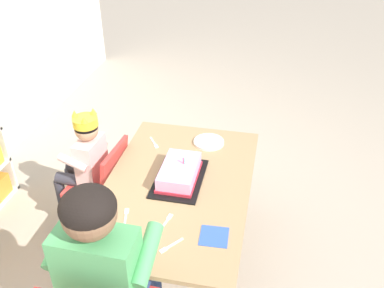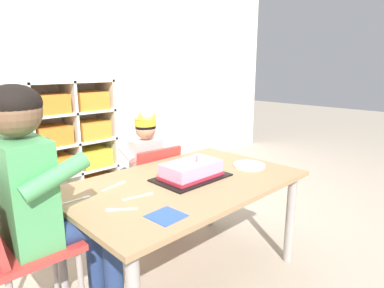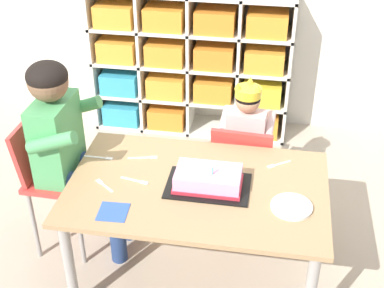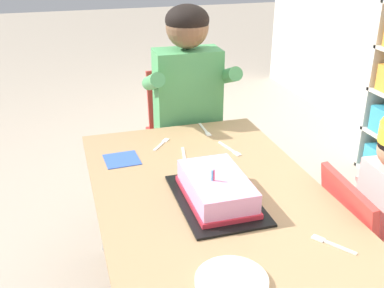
{
  "view_description": "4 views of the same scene",
  "coord_description": "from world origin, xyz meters",
  "px_view_note": "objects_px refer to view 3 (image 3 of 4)",
  "views": [
    {
      "loc": [
        -1.67,
        -0.43,
        1.92
      ],
      "look_at": [
        0.06,
        -0.07,
        0.77
      ],
      "focal_mm": 39.3,
      "sensor_mm": 36.0,
      "label": 1
    },
    {
      "loc": [
        -1.07,
        -1.15,
        1.12
      ],
      "look_at": [
        0.04,
        -0.01,
        0.74
      ],
      "focal_mm": 30.44,
      "sensor_mm": 36.0,
      "label": 2
    },
    {
      "loc": [
        0.31,
        -1.97,
        2.06
      ],
      "look_at": [
        -0.02,
        -0.05,
        0.81
      ],
      "focal_mm": 50.61,
      "sensor_mm": 36.0,
      "label": 3
    },
    {
      "loc": [
        1.26,
        -0.44,
        1.34
      ],
      "look_at": [
        0.03,
        -0.07,
        0.75
      ],
      "focal_mm": 43.41,
      "sensor_mm": 36.0,
      "label": 4
    }
  ],
  "objects_px": {
    "fork_beside_plate_stack": "(277,165)",
    "activity_table": "(197,197)",
    "classroom_chair_blue": "(243,161)",
    "paper_plate_stack": "(291,207)",
    "fork_near_child_seat": "(100,158)",
    "fork_scattered_mid_table": "(145,158)",
    "fork_near_cake_tray": "(136,181)",
    "fork_at_table_front_edge": "(104,185)",
    "classroom_chair_adult_side": "(52,171)",
    "child_with_crown": "(247,129)",
    "adult_helper_seated": "(69,139)",
    "birthday_cake_on_tray": "(208,180)"
  },
  "relations": [
    {
      "from": "fork_beside_plate_stack",
      "to": "activity_table",
      "type": "bearing_deg",
      "value": 177.98
    },
    {
      "from": "classroom_chair_blue",
      "to": "paper_plate_stack",
      "type": "height_order",
      "value": "classroom_chair_blue"
    },
    {
      "from": "activity_table",
      "to": "fork_near_child_seat",
      "type": "height_order",
      "value": "fork_near_child_seat"
    },
    {
      "from": "fork_scattered_mid_table",
      "to": "fork_beside_plate_stack",
      "type": "height_order",
      "value": "same"
    },
    {
      "from": "activity_table",
      "to": "fork_near_cake_tray",
      "type": "distance_m",
      "value": 0.29
    },
    {
      "from": "fork_at_table_front_edge",
      "to": "fork_near_child_seat",
      "type": "xyz_separation_m",
      "value": [
        -0.08,
        0.21,
        0.0
      ]
    },
    {
      "from": "fork_at_table_front_edge",
      "to": "fork_near_cake_tray",
      "type": "relative_size",
      "value": 0.77
    },
    {
      "from": "classroom_chair_adult_side",
      "to": "fork_at_table_front_edge",
      "type": "bearing_deg",
      "value": -118.07
    },
    {
      "from": "child_with_crown",
      "to": "fork_near_cake_tray",
      "type": "distance_m",
      "value": 0.78
    },
    {
      "from": "child_with_crown",
      "to": "fork_beside_plate_stack",
      "type": "xyz_separation_m",
      "value": [
        0.18,
        -0.38,
        0.04
      ]
    },
    {
      "from": "classroom_chair_adult_side",
      "to": "adult_helper_seated",
      "type": "bearing_deg",
      "value": -90.0
    },
    {
      "from": "fork_scattered_mid_table",
      "to": "fork_at_table_front_edge",
      "type": "distance_m",
      "value": 0.28
    },
    {
      "from": "paper_plate_stack",
      "to": "fork_near_cake_tray",
      "type": "relative_size",
      "value": 1.3
    },
    {
      "from": "classroom_chair_adult_side",
      "to": "classroom_chair_blue",
      "type": "bearing_deg",
      "value": -66.83
    },
    {
      "from": "fork_beside_plate_stack",
      "to": "fork_at_table_front_edge",
      "type": "distance_m",
      "value": 0.84
    },
    {
      "from": "adult_helper_seated",
      "to": "fork_near_cake_tray",
      "type": "height_order",
      "value": "adult_helper_seated"
    },
    {
      "from": "classroom_chair_blue",
      "to": "paper_plate_stack",
      "type": "distance_m",
      "value": 0.67
    },
    {
      "from": "adult_helper_seated",
      "to": "fork_scattered_mid_table",
      "type": "height_order",
      "value": "adult_helper_seated"
    },
    {
      "from": "paper_plate_stack",
      "to": "fork_near_child_seat",
      "type": "xyz_separation_m",
      "value": [
        -0.94,
        0.23,
        -0.01
      ]
    },
    {
      "from": "classroom_chair_adult_side",
      "to": "fork_scattered_mid_table",
      "type": "bearing_deg",
      "value": -81.93
    },
    {
      "from": "classroom_chair_adult_side",
      "to": "adult_helper_seated",
      "type": "relative_size",
      "value": 0.69
    },
    {
      "from": "child_with_crown",
      "to": "birthday_cake_on_tray",
      "type": "distance_m",
      "value": 0.62
    },
    {
      "from": "child_with_crown",
      "to": "classroom_chair_adult_side",
      "type": "bearing_deg",
      "value": 31.02
    },
    {
      "from": "birthday_cake_on_tray",
      "to": "fork_near_child_seat",
      "type": "distance_m",
      "value": 0.58
    },
    {
      "from": "adult_helper_seated",
      "to": "fork_beside_plate_stack",
      "type": "distance_m",
      "value": 1.02
    },
    {
      "from": "fork_at_table_front_edge",
      "to": "adult_helper_seated",
      "type": "bearing_deg",
      "value": 178.45
    },
    {
      "from": "adult_helper_seated",
      "to": "fork_near_child_seat",
      "type": "relative_size",
      "value": 7.26
    },
    {
      "from": "classroom_chair_blue",
      "to": "adult_helper_seated",
      "type": "distance_m",
      "value": 0.95
    },
    {
      "from": "fork_beside_plate_stack",
      "to": "fork_scattered_mid_table",
      "type": "bearing_deg",
      "value": 149.74
    },
    {
      "from": "classroom_chair_blue",
      "to": "classroom_chair_adult_side",
      "type": "distance_m",
      "value": 1.02
    },
    {
      "from": "fork_beside_plate_stack",
      "to": "fork_near_child_seat",
      "type": "height_order",
      "value": "same"
    },
    {
      "from": "fork_at_table_front_edge",
      "to": "fork_near_cake_tray",
      "type": "height_order",
      "value": "same"
    },
    {
      "from": "child_with_crown",
      "to": "classroom_chair_adult_side",
      "type": "relative_size",
      "value": 1.12
    },
    {
      "from": "fork_beside_plate_stack",
      "to": "fork_near_child_seat",
      "type": "relative_size",
      "value": 0.78
    },
    {
      "from": "activity_table",
      "to": "classroom_chair_blue",
      "type": "distance_m",
      "value": 0.54
    },
    {
      "from": "classroom_chair_adult_side",
      "to": "fork_at_table_front_edge",
      "type": "relative_size",
      "value": 6.83
    },
    {
      "from": "activity_table",
      "to": "fork_beside_plate_stack",
      "type": "xyz_separation_m",
      "value": [
        0.36,
        0.23,
        0.07
      ]
    },
    {
      "from": "classroom_chair_adult_side",
      "to": "fork_near_cake_tray",
      "type": "height_order",
      "value": "classroom_chair_adult_side"
    },
    {
      "from": "child_with_crown",
      "to": "paper_plate_stack",
      "type": "bearing_deg",
      "value": 113.77
    },
    {
      "from": "fork_near_child_seat",
      "to": "child_with_crown",
      "type": "bearing_deg",
      "value": -145.94
    },
    {
      "from": "classroom_chair_blue",
      "to": "child_with_crown",
      "type": "xyz_separation_m",
      "value": [
        0.01,
        0.1,
        0.14
      ]
    },
    {
      "from": "classroom_chair_blue",
      "to": "fork_at_table_front_edge",
      "type": "relative_size",
      "value": 5.7
    },
    {
      "from": "fork_near_child_seat",
      "to": "fork_at_table_front_edge",
      "type": "bearing_deg",
      "value": 111.79
    },
    {
      "from": "classroom_chair_blue",
      "to": "paper_plate_stack",
      "type": "xyz_separation_m",
      "value": [
        0.26,
        -0.59,
        0.19
      ]
    },
    {
      "from": "adult_helper_seated",
      "to": "fork_near_cake_tray",
      "type": "bearing_deg",
      "value": -108.89
    },
    {
      "from": "fork_scattered_mid_table",
      "to": "fork_at_table_front_edge",
      "type": "relative_size",
      "value": 1.35
    },
    {
      "from": "fork_scattered_mid_table",
      "to": "paper_plate_stack",
      "type": "bearing_deg",
      "value": 146.22
    },
    {
      "from": "classroom_chair_adult_side",
      "to": "fork_at_table_front_edge",
      "type": "height_order",
      "value": "classroom_chair_adult_side"
    },
    {
      "from": "adult_helper_seated",
      "to": "fork_at_table_front_edge",
      "type": "bearing_deg",
      "value": -128.78
    },
    {
      "from": "activity_table",
      "to": "fork_near_child_seat",
      "type": "xyz_separation_m",
      "value": [
        -0.51,
        0.14,
        0.07
      ]
    }
  ]
}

